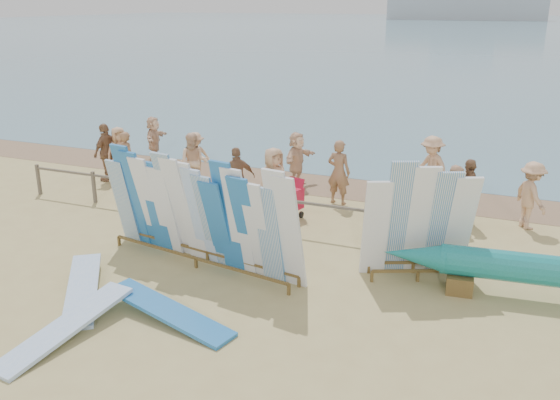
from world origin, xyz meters
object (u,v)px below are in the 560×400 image
at_px(beachgoer_6, 274,182).
at_px(side_surfboard_rack, 419,225).
at_px(beachgoer_3, 196,156).
at_px(beachgoer_0, 120,154).
at_px(flat_board_d, 170,320).
at_px(beachgoer_10, 468,192).
at_px(stroller, 289,204).
at_px(beachgoer_4, 237,178).
at_px(beach_chair_right, 273,206).
at_px(beachgoer_extra_1, 107,152).
at_px(beachgoer_2, 194,162).
at_px(beachgoer_7, 339,172).
at_px(vendor_table, 276,246).
at_px(beachgoer_11, 154,139).
at_px(flat_board_b, 67,337).
at_px(main_surfboard_rack, 200,216).
at_px(beachgoer_5, 297,159).
at_px(beachgoer_extra_0, 531,195).
at_px(beachgoer_1, 128,159).
at_px(flat_board_a, 83,295).
at_px(beach_chair_left, 271,208).
at_px(beachgoer_9, 431,168).
at_px(beachgoer_8, 454,197).

bearing_deg(beachgoer_6, side_surfboard_rack, -87.11).
bearing_deg(beachgoer_3, beachgoer_0, 178.94).
distance_m(flat_board_d, beachgoer_10, 8.25).
height_order(stroller, beachgoer_4, beachgoer_4).
relative_size(beach_chair_right, stroller, 0.74).
relative_size(beachgoer_extra_1, beachgoer_2, 1.05).
height_order(beach_chair_right, beachgoer_7, beachgoer_7).
bearing_deg(beachgoer_extra_1, beachgoer_2, 96.14).
distance_m(flat_board_d, beachgoer_extra_1, 9.39).
xyz_separation_m(beachgoer_extra_1, beachgoer_6, (6.11, -1.04, 0.01)).
distance_m(vendor_table, beachgoer_11, 9.56).
height_order(stroller, beachgoer_0, beachgoer_0).
xyz_separation_m(flat_board_b, beachgoer_extra_1, (-5.19, 7.87, 0.91)).
bearing_deg(main_surfboard_rack, flat_board_b, -91.76).
bearing_deg(beachgoer_7, beachgoer_5, -27.76).
xyz_separation_m(beachgoer_4, beachgoer_11, (-4.90, 3.33, -0.04)).
bearing_deg(beachgoer_extra_0, beachgoer_1, 60.69).
height_order(stroller, beachgoer_1, beachgoer_1).
relative_size(flat_board_a, beachgoer_10, 1.57).
relative_size(flat_board_b, beachgoer_1, 1.60).
height_order(beachgoer_10, beachgoer_6, beachgoer_6).
height_order(flat_board_d, beach_chair_left, beach_chair_left).
height_order(main_surfboard_rack, stroller, main_surfboard_rack).
distance_m(vendor_table, stroller, 2.59).
bearing_deg(beachgoer_4, side_surfboard_rack, 113.35).
relative_size(beach_chair_right, beachgoer_9, 0.43).
height_order(beach_chair_left, beachgoer_4, beachgoer_4).
xyz_separation_m(flat_board_d, beachgoer_4, (-1.56, 5.95, 0.84)).
relative_size(flat_board_b, beach_chair_right, 3.42).
distance_m(main_surfboard_rack, beachgoer_1, 6.52).
relative_size(flat_board_d, beachgoer_8, 1.68).
height_order(beachgoer_7, beachgoer_3, beachgoer_7).
relative_size(side_surfboard_rack, flat_board_a, 0.95).
xyz_separation_m(beach_chair_right, beachgoer_4, (-1.10, 0.13, 0.61)).
xyz_separation_m(vendor_table, beachgoer_10, (3.58, 3.87, 0.51)).
height_order(beachgoer_9, beachgoer_8, beachgoer_9).
height_order(main_surfboard_rack, beachgoer_5, main_surfboard_rack).
bearing_deg(flat_board_d, beach_chair_left, 17.05).
relative_size(beachgoer_11, beachgoer_1, 0.95).
bearing_deg(beachgoer_extra_1, beach_chair_right, 85.44).
bearing_deg(beachgoer_3, beachgoer_extra_0, -27.88).
relative_size(side_surfboard_rack, beach_chair_right, 3.24).
bearing_deg(beachgoer_0, beachgoer_8, -55.22).
distance_m(beachgoer_extra_1, beachgoer_extra_0, 12.34).
xyz_separation_m(beachgoer_8, beachgoer_1, (-9.63, -0.12, 0.04)).
bearing_deg(beachgoer_11, beachgoer_0, 175.96).
bearing_deg(beachgoer_5, stroller, -153.80).
distance_m(beachgoer_11, beachgoer_9, 9.67).
bearing_deg(beachgoer_extra_1, flat_board_d, 48.01).
height_order(flat_board_a, beachgoer_7, beachgoer_7).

